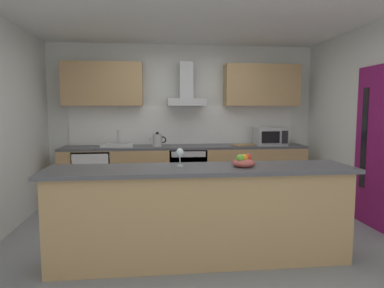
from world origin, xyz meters
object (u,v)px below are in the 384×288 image
kettle (157,140)px  range_hood (186,92)px  microwave (270,136)px  sink (118,145)px  chopping_board (243,145)px  wine_glass (180,154)px  oven (187,172)px  refrigerator (94,176)px  fruit_bowl (244,162)px

kettle → range_hood: size_ratio=0.40×
microwave → sink: 2.54m
kettle → chopping_board: (1.43, 0.01, -0.09)m
microwave → range_hood: size_ratio=0.69×
wine_glass → chopping_board: 2.52m
sink → kettle: 0.65m
microwave → kettle: microwave is taller
oven → wine_glass: size_ratio=4.50×
range_hood → wine_glass: range_hood is taller
oven → refrigerator: bearing=-179.9°
range_hood → fruit_bowl: size_ratio=3.27×
chopping_board → range_hood: bearing=170.8°
wine_glass → chopping_board: size_ratio=0.52×
oven → range_hood: range_hood is taller
refrigerator → range_hood: size_ratio=1.18×
oven → refrigerator: (-1.51, -0.00, -0.03)m
kettle → wine_glass: (0.20, -2.19, 0.06)m
refrigerator → wine_glass: bearing=-61.0°
kettle → fruit_bowl: size_ratio=1.31×
oven → fruit_bowl: bearing=-81.9°
wine_glass → chopping_board: (1.23, 2.20, -0.16)m
oven → kettle: kettle is taller
oven → microwave: microwave is taller
fruit_bowl → chopping_board: fruit_bowl is taller
kettle → sink: bearing=176.0°
microwave → kettle: bearing=-179.8°
oven → sink: (-1.13, 0.01, 0.47)m
oven → fruit_bowl: fruit_bowl is taller
chopping_board → oven: bearing=178.6°
kettle → chopping_board: 1.43m
fruit_bowl → chopping_board: 2.39m
kettle → fruit_bowl: bearing=-70.4°
range_hood → chopping_board: (0.95, -0.15, -0.88)m
microwave → kettle: 1.90m
range_hood → kettle: bearing=-161.3°
refrigerator → sink: 0.64m
kettle → fruit_bowl: kettle is taller
oven → refrigerator: size_ratio=0.94×
kettle → oven: bearing=4.0°
sink → chopping_board: size_ratio=1.47×
refrigerator → microwave: 2.99m
oven → microwave: bearing=-1.1°
oven → chopping_board: (0.95, -0.02, 0.45)m
range_hood → refrigerator: bearing=-175.0°
oven → sink: sink is taller
oven → range_hood: size_ratio=1.11×
range_hood → chopping_board: bearing=-9.2°
oven → refrigerator: oven is taller
oven → fruit_bowl: 2.42m
refrigerator → chopping_board: bearing=-0.5°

